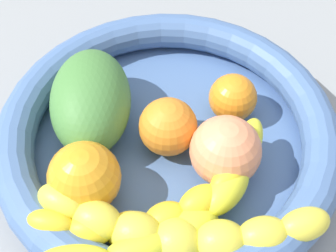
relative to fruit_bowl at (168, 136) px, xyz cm
name	(u,v)px	position (x,y,z in cm)	size (l,w,h in cm)	color
kitchen_counter	(168,161)	(0.00, 0.00, -4.31)	(120.00, 120.00, 3.00)	gray
fruit_bowl	(168,136)	(0.00, 0.00, 0.00)	(34.08, 34.08, 5.45)	#47689D
banana_draped_left	(146,216)	(9.36, -2.45, 1.24)	(8.00, 20.11, 4.02)	yellow
banana_draped_right	(181,217)	(9.65, 0.56, 1.40)	(15.17, 20.72, 4.86)	yellow
banana_arching_top	(179,232)	(11.05, 0.27, 1.45)	(8.67, 25.49, 4.84)	yellow
orange_front	(233,98)	(-3.69, 6.91, 1.20)	(5.01, 5.01, 5.01)	orange
orange_mid_left	(168,126)	(-0.03, -0.02, 1.59)	(5.78, 5.78, 5.78)	orange
orange_mid_right	(84,177)	(5.59, -7.79, 2.00)	(6.61, 6.61, 6.61)	orange
mango_green	(91,101)	(-3.12, -7.51, 2.37)	(12.61, 7.99, 7.34)	#467F3B
peach_blush	(225,151)	(3.51, 5.12, 2.06)	(6.73, 6.73, 6.73)	#F99465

